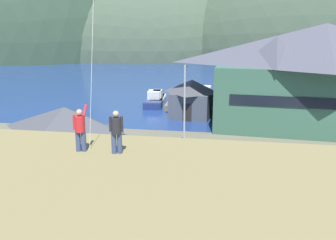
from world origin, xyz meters
TOP-DOWN VIEW (x-y plane):
  - ground_plane at (0.00, 0.00)m, footprint 600.00×600.00m
  - parking_lot_pad at (0.00, 5.00)m, footprint 40.00×20.00m
  - bay_water at (0.00, 60.00)m, footprint 360.00×84.00m
  - far_hill_west_ridge at (-73.57, 109.54)m, footprint 89.11×72.60m
  - far_hill_east_peak at (-41.05, 114.48)m, footprint 131.76×52.77m
  - far_hill_center_saddle at (-34.15, 117.18)m, footprint 91.63×64.48m
  - harbor_lodge at (13.67, 21.45)m, footprint 24.46×12.64m
  - storage_shed_near_lot at (-8.42, 4.45)m, footprint 8.56×6.88m
  - storage_shed_waterside at (-0.82, 24.52)m, footprint 5.92×5.73m
  - wharf_dock at (-3.34, 34.67)m, footprint 3.20×14.25m
  - moored_boat_wharfside at (-6.54, 31.75)m, footprint 2.01×5.65m
  - moored_boat_outer_mooring at (0.13, 36.50)m, footprint 2.49×7.13m
  - moored_boat_inner_slip at (-6.94, 31.26)m, footprint 3.22×8.06m
  - parked_car_corner_spot at (6.33, 7.55)m, footprint 4.29×2.23m
  - parked_car_mid_row_far at (-2.19, 6.46)m, footprint 4.28×2.22m
  - parked_car_front_row_end at (4.71, -0.17)m, footprint 4.32×2.29m
  - parked_car_mid_row_near at (-1.89, -0.32)m, footprint 4.28×2.21m
  - parked_car_lone_by_shed at (-14.94, 6.21)m, footprint 4.26×2.16m
  - parking_light_pole at (-0.03, 10.55)m, footprint 0.24×0.78m
  - person_kite_flyer at (-2.00, -7.76)m, footprint 0.52×0.69m
  - person_companion at (-0.50, -7.78)m, footprint 0.54×0.40m

SIDE VIEW (x-z plane):
  - ground_plane at x=0.00m, z-range 0.00..0.00m
  - far_hill_west_ridge at x=-73.57m, z-range -47.72..47.72m
  - far_hill_east_peak at x=-41.05m, z-range -24.93..24.93m
  - far_hill_center_saddle at x=-34.15m, z-range -28.54..28.54m
  - bay_water at x=0.00m, z-range 0.00..0.03m
  - parking_lot_pad at x=0.00m, z-range 0.00..0.10m
  - wharf_dock at x=-3.34m, z-range 0.00..0.70m
  - moored_boat_wharfside at x=-6.54m, z-range -0.36..1.80m
  - moored_boat_outer_mooring at x=0.13m, z-range -0.36..1.80m
  - moored_boat_inner_slip at x=-6.94m, z-range -0.36..1.80m
  - parked_car_corner_spot at x=6.33m, z-range 0.15..1.97m
  - parked_car_mid_row_far at x=-2.19m, z-range 0.15..1.97m
  - parked_car_front_row_end at x=4.71m, z-range 0.15..1.97m
  - parked_car_mid_row_near at x=-1.89m, z-range 0.15..1.97m
  - parked_car_lone_by_shed at x=-14.94m, z-range 0.15..1.97m
  - storage_shed_waterside at x=-0.82m, z-range 0.09..4.89m
  - storage_shed_near_lot at x=-8.42m, z-range 0.11..5.50m
  - parking_light_pole at x=-0.03m, z-range 0.65..8.58m
  - harbor_lodge at x=13.67m, z-range 0.38..11.93m
  - person_companion at x=-0.50m, z-range 6.51..8.25m
  - person_kite_flyer at x=-2.00m, z-range 6.47..8.33m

